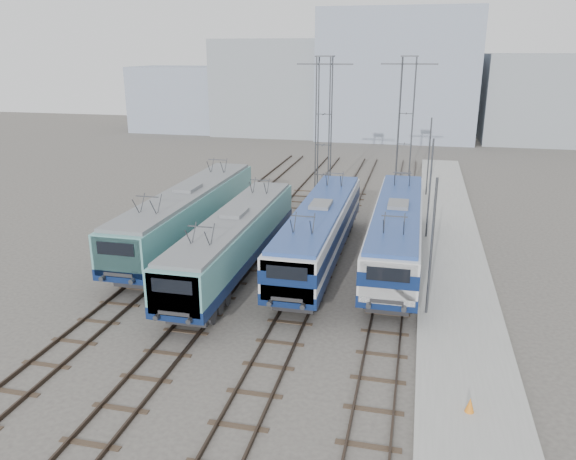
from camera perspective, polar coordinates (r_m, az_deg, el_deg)
The scene contains 16 objects.
ground at distance 27.79m, azimuth -4.39°, elevation -8.89°, with size 160.00×160.00×0.00m, color #514C47.
platform at distance 34.02m, azimuth 16.52°, elevation -4.18°, with size 4.00×70.00×0.30m, color #9E9E99.
locomotive_far_left at distance 37.31m, azimuth -10.14°, elevation 1.76°, with size 2.95×18.67×3.51m.
locomotive_center_left at distance 32.29m, azimuth -5.48°, elevation -0.88°, with size 2.74×17.28×3.25m.
locomotive_center_right at distance 33.69m, azimuth 3.26°, elevation 0.16°, with size 2.80×17.67×3.32m.
locomotive_far_right at distance 34.10m, azimuth 10.99°, elevation 0.12°, with size 2.83×17.92×3.37m.
catenary_tower_west at distance 46.62m, azimuth 3.64°, elevation 10.61°, with size 4.50×1.20×12.00m.
catenary_tower_east at distance 47.99m, azimuth 11.85°, elevation 10.48°, with size 4.50×1.20×12.00m.
mast_front at distance 27.16m, azimuth 14.35°, elevation -2.04°, with size 0.12×0.12×7.00m, color #3F4247.
mast_mid at distance 38.68m, azimuth 14.19°, elevation 3.87°, with size 0.12×0.12×7.00m, color #3F4247.
mast_rear at distance 50.43m, azimuth 14.10°, elevation 7.05°, with size 0.12×0.12×7.00m, color #3F4247.
safety_cone at distance 21.62m, azimuth 18.00°, elevation -16.55°, with size 0.33×0.33×0.55m, color orange.
building_west at distance 88.49m, azimuth -1.08°, elevation 14.28°, with size 18.00×12.00×14.00m, color gray.
building_center at distance 85.76m, azimuth 11.09°, elevation 15.19°, with size 22.00×14.00×18.00m, color #8F9BB1.
building_east at distance 87.40m, azimuth 24.46°, elevation 12.04°, with size 16.00×12.00×12.00m, color gray.
building_far_west at distance 93.84m, azimuth -10.84°, elevation 12.96°, with size 14.00×10.00×10.00m, color #8F9BB1.
Camera 1 is at (7.68, -23.62, 12.47)m, focal length 35.00 mm.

